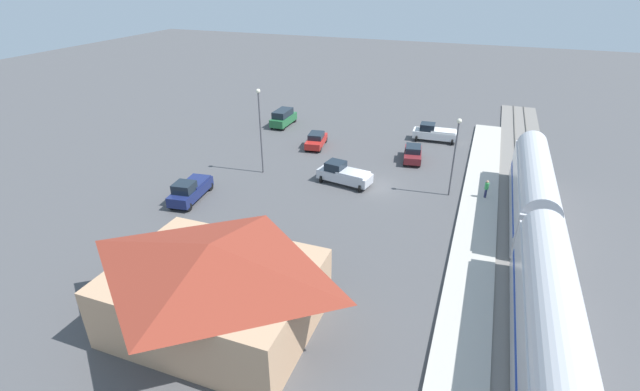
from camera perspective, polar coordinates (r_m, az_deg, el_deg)
name	(u,v)px	position (r m, az deg, el deg)	size (l,w,h in m)	color
ground_plane	(374,186)	(44.70, 6.85, 1.26)	(200.00, 200.00, 0.00)	#4C4C4F
railway_track	(526,209)	(44.01, 24.78, -1.52)	(4.80, 70.00, 0.30)	slate
platform	(479,201)	(43.71, 19.64, -0.63)	(3.20, 46.00, 0.30)	#B7B2A8
passenger_train	(539,235)	(34.39, 26.14, -4.56)	(2.93, 32.95, 4.98)	silver
station_building	(214,284)	(27.14, -13.33, -10.87)	(12.19, 9.55, 5.68)	tan
pedestrian_on_platform	(487,188)	(43.79, 20.47, 0.94)	(0.36, 0.36, 1.71)	#23284C
pickup_silver	(344,174)	(44.48, 3.02, 2.75)	(5.66, 3.21, 2.14)	silver
sedan_red	(316,140)	(54.02, -0.48, 7.10)	(2.45, 4.71, 1.74)	red
pickup_white	(435,133)	(57.79, 14.39, 7.75)	(5.48, 2.67, 2.14)	white
suv_green	(283,117)	(61.89, -4.72, 9.89)	(1.98, 4.91, 2.22)	#236638
pickup_navy	(190,190)	(42.91, -16.24, 0.70)	(2.63, 5.60, 2.14)	navy
sedan_maroon	(413,153)	(51.03, 11.75, 5.29)	(2.51, 4.73, 1.74)	maroon
light_pole_near_platform	(455,148)	(42.40, 16.88, 5.79)	(0.44, 0.44, 7.52)	#515156
light_pole_lot_center	(260,122)	(45.77, -7.65, 9.22)	(0.44, 0.44, 8.85)	#515156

